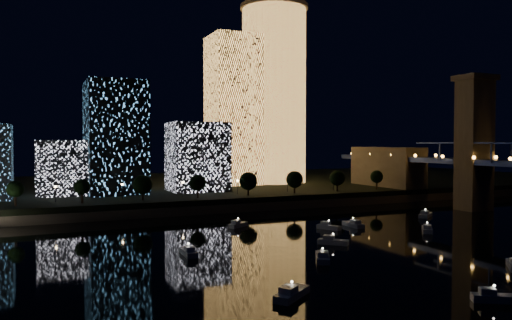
# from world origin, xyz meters

# --- Properties ---
(ground) EXTENTS (520.00, 520.00, 0.00)m
(ground) POSITION_xyz_m (0.00, 0.00, 0.00)
(ground) COLOR black
(ground) RESTS_ON ground
(far_bank) EXTENTS (420.00, 160.00, 5.00)m
(far_bank) POSITION_xyz_m (0.00, 160.00, 2.50)
(far_bank) COLOR black
(far_bank) RESTS_ON ground
(seawall) EXTENTS (420.00, 6.00, 3.00)m
(seawall) POSITION_xyz_m (0.00, 82.00, 1.50)
(seawall) COLOR #6B5E4C
(seawall) RESTS_ON ground
(tower_cylindrical) EXTENTS (34.00, 34.00, 88.89)m
(tower_cylindrical) POSITION_xyz_m (26.69, 140.88, 49.57)
(tower_cylindrical) COLOR #F5AA4E
(tower_cylindrical) RESTS_ON far_bank
(tower_rectangular) EXTENTS (22.41, 22.41, 71.31)m
(tower_rectangular) POSITION_xyz_m (3.55, 138.53, 40.66)
(tower_rectangular) COLOR #F5AA4E
(tower_rectangular) RESTS_ON far_bank
(midrise_blocks) EXTENTS (100.23, 29.81, 44.26)m
(midrise_blocks) POSITION_xyz_m (-58.61, 117.11, 22.25)
(midrise_blocks) COLOR white
(midrise_blocks) RESTS_ON far_bank
(motorboats) EXTENTS (95.45, 86.76, 2.78)m
(motorboats) POSITION_xyz_m (-9.55, 14.25, 0.81)
(motorboats) COLOR silver
(motorboats) RESTS_ON ground
(esplanade_trees) EXTENTS (165.29, 6.96, 8.98)m
(esplanade_trees) POSITION_xyz_m (-22.34, 88.00, 10.47)
(esplanade_trees) COLOR black
(esplanade_trees) RESTS_ON far_bank
(street_lamps) EXTENTS (132.70, 0.70, 5.65)m
(street_lamps) POSITION_xyz_m (-34.00, 94.00, 9.02)
(street_lamps) COLOR black
(street_lamps) RESTS_ON far_bank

